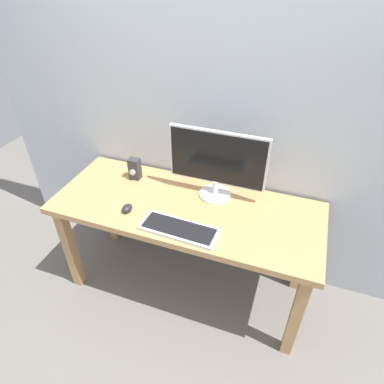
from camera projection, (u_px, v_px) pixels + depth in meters
ground_plane at (187, 283)px, 2.57m from camera, size 6.00×6.00×0.00m
wall_back at (207, 72)px, 1.96m from camera, size 3.22×0.04×3.00m
desk at (186, 218)px, 2.17m from camera, size 1.71×0.68×0.77m
monitor at (217, 162)px, 2.06m from camera, size 0.62×0.21×0.46m
keyboard_primary at (179, 229)px, 1.92m from camera, size 0.46×0.19×0.02m
mouse at (127, 208)px, 2.05m from camera, size 0.06×0.08×0.04m
audio_controller at (135, 169)px, 2.31m from camera, size 0.08×0.07×0.16m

